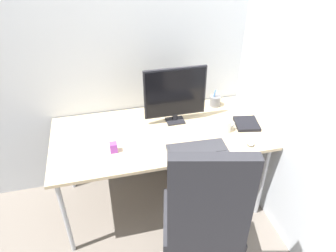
{
  "coord_description": "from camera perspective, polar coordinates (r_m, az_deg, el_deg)",
  "views": [
    {
      "loc": [
        -0.41,
        -1.9,
        2.06
      ],
      "look_at": [
        0.05,
        -0.08,
        0.81
      ],
      "focal_mm": 33.16,
      "sensor_mm": 36.0,
      "label": 1
    }
  ],
  "objects": [
    {
      "name": "coffee_mug",
      "position": [
        2.39,
        10.62,
        0.06
      ],
      "size": [
        0.11,
        0.08,
        0.09
      ],
      "color": "white",
      "rests_on": "desk"
    },
    {
      "name": "notebook",
      "position": [
        2.51,
        14.25,
        0.42
      ],
      "size": [
        0.21,
        0.23,
        0.03
      ],
      "primitive_type": "cube",
      "rotation": [
        0.0,
        0.0,
        -0.19
      ],
      "color": "black",
      "rests_on": "desk"
    },
    {
      "name": "pen_holder",
      "position": [
        2.71,
        8.64,
        4.61
      ],
      "size": [
        0.09,
        0.09,
        0.16
      ],
      "color": "slate",
      "rests_on": "desk"
    },
    {
      "name": "ground_plane",
      "position": [
        2.83,
        -1.34,
        -13.14
      ],
      "size": [
        8.0,
        8.0,
        0.0
      ],
      "primitive_type": "plane",
      "color": "slate"
    },
    {
      "name": "keyboard",
      "position": [
        2.18,
        5.38,
        -4.26
      ],
      "size": [
        0.42,
        0.19,
        0.03
      ],
      "color": "#333338",
      "rests_on": "desk"
    },
    {
      "name": "monitor",
      "position": [
        2.37,
        1.33,
        5.94
      ],
      "size": [
        0.48,
        0.11,
        0.45
      ],
      "color": "black",
      "rests_on": "desk"
    },
    {
      "name": "filing_cabinet",
      "position": [
        2.84,
        9.8,
        -5.55
      ],
      "size": [
        0.46,
        0.48,
        0.58
      ],
      "color": "#B2B5BA",
      "rests_on": "ground_plane"
    },
    {
      "name": "desk_clamp_accessory",
      "position": [
        2.18,
        -9.97,
        -3.9
      ],
      "size": [
        0.05,
        0.05,
        0.07
      ],
      "primitive_type": "cube",
      "color": "purple",
      "rests_on": "desk"
    },
    {
      "name": "wall_side_right",
      "position": [
        2.17,
        22.42,
        13.5
      ],
      "size": [
        0.04,
        2.47,
        2.8
      ],
      "primitive_type": "cube",
      "color": "silver",
      "rests_on": "ground_plane"
    },
    {
      "name": "desk",
      "position": [
        2.38,
        -1.55,
        -1.98
      ],
      "size": [
        1.61,
        0.8,
        0.71
      ],
      "color": "#D1B78C",
      "rests_on": "ground_plane"
    },
    {
      "name": "mouse",
      "position": [
        2.3,
        14.84,
        -2.93
      ],
      "size": [
        0.07,
        0.1,
        0.03
      ],
      "primitive_type": "ellipsoid",
      "rotation": [
        0.0,
        0.0,
        -0.2
      ],
      "color": "#9EA0A5",
      "rests_on": "desk"
    },
    {
      "name": "office_chair",
      "position": [
        1.92,
        6.67,
        -16.31
      ],
      "size": [
        0.58,
        0.61,
        1.16
      ],
      "color": "black",
      "rests_on": "ground_plane"
    },
    {
      "name": "wall_back",
      "position": [
        2.45,
        -4.14,
        17.93
      ],
      "size": [
        3.28,
        0.04,
        2.8
      ],
      "primitive_type": "cube",
      "color": "silver",
      "rests_on": "ground_plane"
    }
  ]
}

